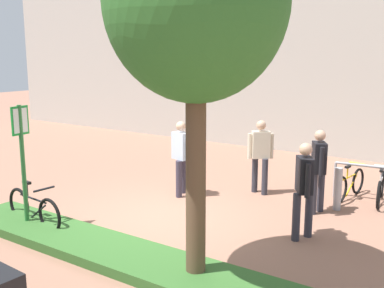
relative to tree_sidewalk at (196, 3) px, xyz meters
name	(u,v)px	position (x,y,z in m)	size (l,w,h in m)	color
ground_plane	(158,218)	(-2.02, 1.69, -3.85)	(60.00, 60.00, 0.00)	#936651
planter_strip	(115,253)	(-1.48, -0.10, -3.77)	(7.00, 1.10, 0.16)	#336028
tree_sidewalk	(196,3)	(0.00, 0.00, 0.00)	(2.42, 2.42, 5.21)	brown
parking_sign_post	(22,149)	(-3.71, -0.10, -2.33)	(0.08, 0.36, 2.32)	#2D7238
bike_at_sign	(34,209)	(-3.68, 0.04, -3.50)	(1.68, 0.42, 0.86)	black
bollard_steel	(338,189)	(0.74, 4.22, -3.40)	(0.16, 0.16, 0.90)	#ADADB2
person_shirt_blue	(181,153)	(-2.55, 3.22, -2.87)	(0.60, 0.47, 1.72)	#383342
person_suited_navy	(319,166)	(0.45, 3.79, -2.87)	(0.41, 0.54, 1.72)	#2D2D38
person_suited_dark	(304,185)	(0.70, 2.33, -2.87)	(0.42, 0.53, 1.72)	#2D2D38
person_shirt_white	(260,152)	(-1.11, 4.36, -2.87)	(0.49, 0.44, 1.72)	#2D2D38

